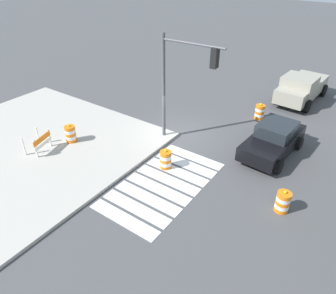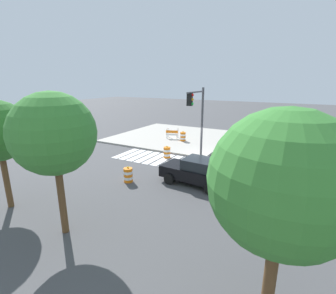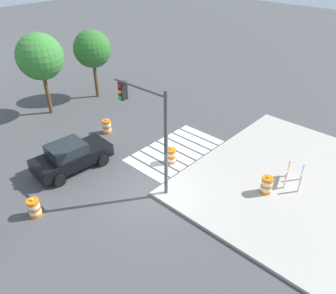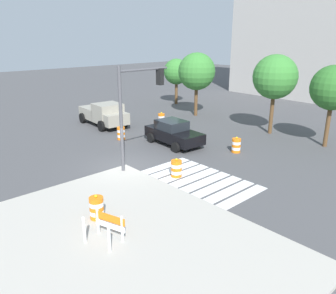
# 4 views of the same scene
# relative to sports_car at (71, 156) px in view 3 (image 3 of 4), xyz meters

# --- Properties ---
(ground_plane) EXTENTS (120.00, 120.00, 0.00)m
(ground_plane) POSITION_rel_sports_car_xyz_m (1.28, -4.86, -0.81)
(ground_plane) COLOR #474749
(sidewalk_corner) EXTENTS (12.00, 12.00, 0.15)m
(sidewalk_corner) POSITION_rel_sports_car_xyz_m (7.28, -10.86, -0.74)
(sidewalk_corner) COLOR #ADA89E
(sidewalk_corner) RESTS_ON ground
(crosswalk_stripes) EXTENTS (5.85, 3.20, 0.02)m
(crosswalk_stripes) POSITION_rel_sports_car_xyz_m (5.28, -3.06, -0.80)
(crosswalk_stripes) COLOR silver
(crosswalk_stripes) RESTS_ON ground
(sports_car) EXTENTS (4.42, 2.37, 1.63)m
(sports_car) POSITION_rel_sports_car_xyz_m (0.00, 0.00, 0.00)
(sports_car) COLOR black
(sports_car) RESTS_ON ground
(traffic_barrel_near_corner) EXTENTS (0.56, 0.56, 1.02)m
(traffic_barrel_near_corner) POSITION_rel_sports_car_xyz_m (4.17, -3.71, -0.36)
(traffic_barrel_near_corner) COLOR orange
(traffic_barrel_near_corner) RESTS_ON ground
(traffic_barrel_crosswalk_end) EXTENTS (0.56, 0.56, 1.02)m
(traffic_barrel_crosswalk_end) POSITION_rel_sports_car_xyz_m (-3.34, -1.96, -0.36)
(traffic_barrel_crosswalk_end) COLOR orange
(traffic_barrel_crosswalk_end) RESTS_ON ground
(traffic_barrel_median_near) EXTENTS (0.56, 0.56, 1.02)m
(traffic_barrel_median_near) POSITION_rel_sports_car_xyz_m (3.88, 1.79, -0.36)
(traffic_barrel_median_near) COLOR orange
(traffic_barrel_median_near) RESTS_ON ground
(traffic_barrel_on_sidewalk) EXTENTS (0.56, 0.56, 1.02)m
(traffic_barrel_on_sidewalk) POSITION_rel_sports_car_xyz_m (5.30, -9.12, -0.21)
(traffic_barrel_on_sidewalk) COLOR orange
(traffic_barrel_on_sidewalk) RESTS_ON sidewalk_corner
(construction_barricade) EXTENTS (1.41, 1.11, 1.00)m
(construction_barricade) POSITION_rel_sports_car_xyz_m (6.82, -9.61, -0.09)
(construction_barricade) COLOR silver
(construction_barricade) RESTS_ON sidewalk_corner
(traffic_light_pole) EXTENTS (0.47, 3.29, 5.50)m
(traffic_light_pole) POSITION_rel_sports_car_xyz_m (1.83, -4.32, 3.10)
(traffic_light_pole) COLOR #4C4C51
(traffic_light_pole) RESTS_ON sidewalk_corner
(street_tree_streetside_near) EXTENTS (2.86, 2.86, 5.33)m
(street_tree_streetside_near) POSITION_rel_sports_car_xyz_m (7.14, 7.16, 3.06)
(street_tree_streetside_near) COLOR brown
(street_tree_streetside_near) RESTS_ON ground
(street_tree_streetside_mid) EXTENTS (3.19, 3.19, 5.81)m
(street_tree_streetside_mid) POSITION_rel_sports_car_xyz_m (2.93, 7.27, 3.38)
(street_tree_streetside_mid) COLOR brown
(street_tree_streetside_mid) RESTS_ON ground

